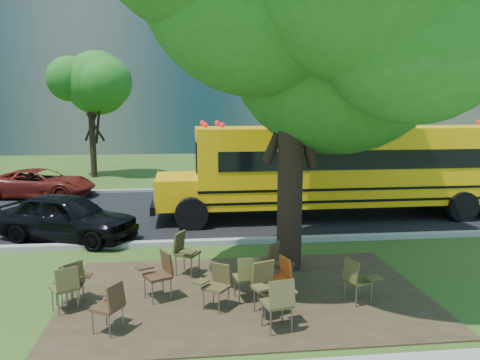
{
  "coord_description": "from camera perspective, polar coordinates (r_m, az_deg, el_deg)",
  "views": [
    {
      "loc": [
        -0.1,
        -9.17,
        3.66
      ],
      "look_at": [
        1.45,
        4.45,
        1.52
      ],
      "focal_mm": 35.0,
      "sensor_mm": 36.0,
      "label": 1
    }
  ],
  "objects": [
    {
      "name": "ground",
      "position": [
        9.87,
        -5.57,
        -12.93
      ],
      "size": [
        160.0,
        160.0,
        0.0
      ],
      "primitive_type": "plane",
      "color": "#324A17",
      "rests_on": "ground"
    },
    {
      "name": "dirt_patch",
      "position": [
        9.47,
        0.72,
        -13.77
      ],
      "size": [
        7.0,
        4.5,
        0.03
      ],
      "primitive_type": "cube",
      "color": "#382819",
      "rests_on": "ground"
    },
    {
      "name": "asphalt_road",
      "position": [
        16.57,
        -5.99,
        -3.86
      ],
      "size": [
        80.0,
        8.0,
        0.04
      ],
      "primitive_type": "cube",
      "color": "black",
      "rests_on": "ground"
    },
    {
      "name": "kerb_near",
      "position": [
        12.69,
        -5.81,
        -7.61
      ],
      "size": [
        80.0,
        0.25,
        0.14
      ],
      "primitive_type": "cube",
      "color": "gray",
      "rests_on": "ground"
    },
    {
      "name": "kerb_far",
      "position": [
        20.58,
        -6.11,
        -1.21
      ],
      "size": [
        80.0,
        0.25,
        0.14
      ],
      "primitive_type": "cube",
      "color": "gray",
      "rests_on": "ground"
    },
    {
      "name": "building_main",
      "position": [
        46.44,
        -17.02,
        17.61
      ],
      "size": [
        38.0,
        16.0,
        22.0
      ],
      "primitive_type": "cube",
      "color": "#63625E",
      "rests_on": "ground"
    },
    {
      "name": "building_right",
      "position": [
        53.7,
        21.35,
        17.77
      ],
      "size": [
        30.0,
        16.0,
        25.0
      ],
      "primitive_type": "cube",
      "color": "#6E655C",
      "rests_on": "ground"
    },
    {
      "name": "bg_tree_2",
      "position": [
        25.64,
        -17.76,
        9.7
      ],
      "size": [
        4.8,
        4.8,
        6.62
      ],
      "color": "black",
      "rests_on": "ground"
    },
    {
      "name": "bg_tree_3",
      "position": [
        24.58,
        13.05,
        11.85
      ],
      "size": [
        5.6,
        5.6,
        7.84
      ],
      "color": "black",
      "rests_on": "ground"
    },
    {
      "name": "main_tree",
      "position": [
        10.47,
        6.45,
        18.99
      ],
      "size": [
        7.2,
        7.2,
        9.12
      ],
      "color": "black",
      "rests_on": "ground"
    },
    {
      "name": "school_bus",
      "position": [
        16.13,
        14.23,
        1.78
      ],
      "size": [
        12.36,
        2.92,
        3.01
      ],
      "rotation": [
        0.0,
        0.0,
        0.01
      ],
      "color": "#F5B007",
      "rests_on": "ground"
    },
    {
      "name": "chair_0",
      "position": [
        9.1,
        -20.4,
        -11.79
      ],
      "size": [
        0.58,
        0.72,
        0.87
      ],
      "rotation": [
        0.0,
        0.0,
        0.56
      ],
      "color": "brown",
      "rests_on": "ground"
    },
    {
      "name": "chair_1",
      "position": [
        9.32,
        -19.71,
        -11.5
      ],
      "size": [
        0.52,
        0.47,
        0.8
      ],
      "rotation": [
        0.0,
        0.0,
        -0.02
      ],
      "color": "#3D2916",
      "rests_on": "ground"
    },
    {
      "name": "chair_2",
      "position": [
        8.09,
        -15.48,
        -14.17
      ],
      "size": [
        0.57,
        0.73,
        0.87
      ],
      "rotation": [
        0.0,
        0.0,
        1.06
      ],
      "color": "#472E19",
      "rests_on": "ground"
    },
    {
      "name": "chair_3",
      "position": [
        8.69,
        -2.89,
        -12.3
      ],
      "size": [
        0.72,
        0.57,
        0.84
      ],
      "rotation": [
        0.0,
        0.0,
        2.5
      ],
      "color": "#4B4020",
      "rests_on": "ground"
    },
    {
      "name": "chair_4",
      "position": [
        7.85,
        4.9,
        -14.23
      ],
      "size": [
        0.64,
        0.66,
        0.94
      ],
      "rotation": [
        0.0,
        0.0,
        0.21
      ],
      "color": "brown",
      "rests_on": "ground"
    },
    {
      "name": "chair_5",
      "position": [
        8.47,
        3.15,
        -12.43
      ],
      "size": [
        0.64,
        0.74,
        0.94
      ],
      "rotation": [
        0.0,
        0.0,
        3.53
      ],
      "color": "brown",
      "rests_on": "ground"
    },
    {
      "name": "chair_6",
      "position": [
        9.1,
        4.8,
        -11.32
      ],
      "size": [
        0.63,
        0.58,
        0.85
      ],
      "rotation": [
        0.0,
        0.0,
        1.88
      ],
      "color": "#AF4812",
      "rests_on": "ground"
    },
    {
      "name": "chair_7",
      "position": [
        9.12,
        14.1,
        -11.38
      ],
      "size": [
        0.65,
        0.6,
        0.88
      ],
      "rotation": [
        0.0,
        0.0,
        -1.27
      ],
      "color": "#46441E",
      "rests_on": "ground"
    },
    {
      "name": "chair_8",
      "position": [
        9.35,
        -19.85,
        -11.18
      ],
      "size": [
        0.59,
        0.75,
        0.87
      ],
      "rotation": [
        0.0,
        0.0,
        0.8
      ],
      "color": "#494720",
      "rests_on": "ground"
    },
    {
      "name": "chair_9",
      "position": [
        9.18,
        -9.77,
        -10.81
      ],
      "size": [
        0.77,
        0.65,
        0.95
      ],
      "rotation": [
        0.0,
        0.0,
        2.04
      ],
      "color": "#462D19",
      "rests_on": "ground"
    },
    {
      "name": "chair_10",
      "position": [
        10.37,
        -6.79,
        -8.37
      ],
      "size": [
        0.63,
        0.8,
        0.96
      ],
      "rotation": [
        0.0,
        0.0,
        -2.05
      ],
      "color": "#463F1E",
      "rests_on": "ground"
    },
    {
      "name": "chair_11",
      "position": [
        8.95,
        1.04,
        -11.33
      ],
      "size": [
        0.61,
        0.61,
        0.92
      ],
      "rotation": [
        0.0,
        0.0,
        0.14
      ],
      "color": "brown",
      "rests_on": "ground"
    },
    {
      "name": "chair_12",
      "position": [
        9.71,
        4.7,
        -9.78
      ],
      "size": [
        0.61,
        0.78,
        0.9
      ],
      "rotation": [
        0.0,
        0.0,
        4.03
      ],
      "color": "#4A351A",
      "rests_on": "ground"
    },
    {
      "name": "black_car",
      "position": [
        13.76,
        -20.34,
        -4.25
      ],
      "size": [
        4.22,
        2.96,
        1.33
      ],
      "primitive_type": "imported",
      "rotation": [
        0.0,
        0.0,
        1.17
      ],
      "color": "black",
      "rests_on": "ground"
    },
    {
      "name": "bg_car_red",
      "position": [
        20.61,
        -23.09,
        -0.4
      ],
      "size": [
        4.55,
        2.72,
        1.18
      ],
      "primitive_type": "imported",
      "rotation": [
        0.0,
        0.0,
        1.39
      ],
      "color": "#5E1510",
      "rests_on": "ground"
    }
  ]
}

